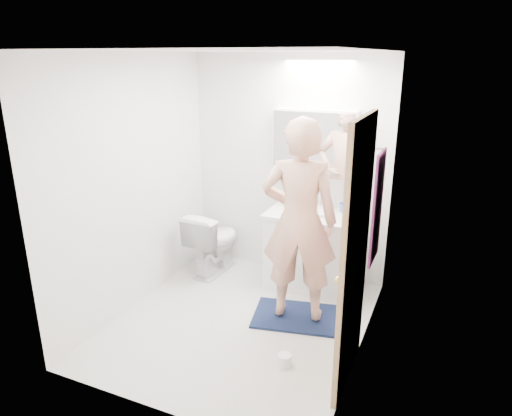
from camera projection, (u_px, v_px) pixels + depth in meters
The scene contains 23 objects.
floor at pixel (240, 322), 4.31m from camera, with size 2.50×2.50×0.00m, color silver.
ceiling at pixel (237, 50), 3.56m from camera, with size 2.50×2.50×0.00m, color white.
wall_back at pixel (289, 168), 5.02m from camera, with size 2.50×2.50×0.00m, color white.
wall_front at pixel (151, 254), 2.85m from camera, with size 2.50×2.50×0.00m, color white.
wall_left at pixel (134, 185), 4.35m from camera, with size 2.50×2.50×0.00m, color white.
wall_right at pixel (369, 216), 3.51m from camera, with size 2.50×2.50×0.00m, color white.
vanity_cabinet at pixel (312, 252), 4.88m from camera, with size 0.90×0.55×0.78m, color white.
countertop at pixel (313, 215), 4.75m from camera, with size 0.95×0.58×0.04m, color white.
sink_basin at pixel (314, 211), 4.77m from camera, with size 0.36×0.36×0.03m, color white.
faucet at pixel (320, 200), 4.91m from camera, with size 0.02×0.02×0.16m, color silver.
medicine_cabinet at pixel (314, 144), 4.75m from camera, with size 0.88×0.14×0.70m, color white.
mirror_panel at pixel (312, 145), 4.68m from camera, with size 0.84×0.01×0.66m, color silver.
toilet at pixel (214, 241), 5.21m from camera, with size 0.41×0.72×0.73m, color white.
bath_rug at pixel (296, 316), 4.37m from camera, with size 0.80×0.55×0.02m, color #141F41.
person at pixel (299, 221), 4.07m from camera, with size 0.67×0.44×1.85m, color #DB9D83.
door at pixel (355, 257), 3.28m from camera, with size 0.04×0.80×2.00m, color tan.
door_knob at pixel (338, 280), 3.05m from camera, with size 0.06×0.06×0.06m, color gold.
towel at pixel (377, 208), 4.03m from camera, with size 0.02×0.42×1.00m, color black.
towel_hook at pixel (381, 149), 3.87m from camera, with size 0.02×0.02×0.07m, color silver.
soap_bottle_a at pixel (286, 195), 4.98m from camera, with size 0.09×0.09×0.23m, color tan.
soap_bottle_b at pixel (302, 198), 4.95m from camera, with size 0.08×0.08×0.18m, color #5699B9.
toothbrush_cup at pixel (344, 208), 4.77m from camera, with size 0.10×0.10×0.10m, color #4469CC.
toilet_paper_roll at pixel (285, 360), 3.69m from camera, with size 0.11×0.11×0.10m, color white.
Camera 1 is at (1.64, -3.38, 2.36)m, focal length 32.39 mm.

